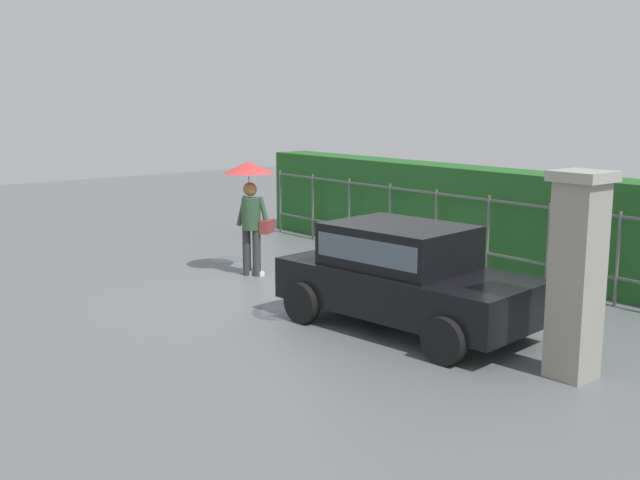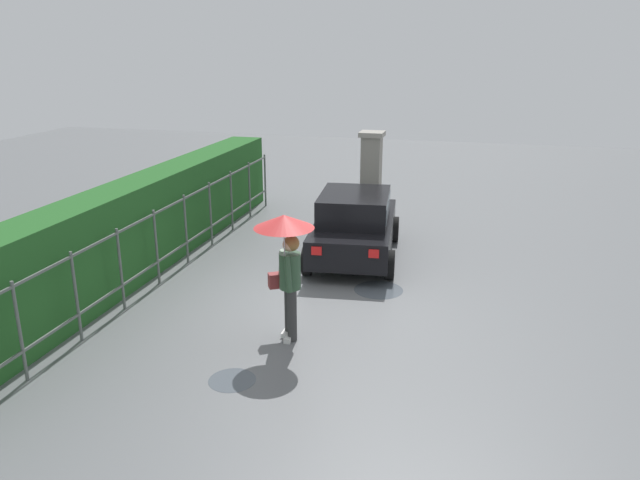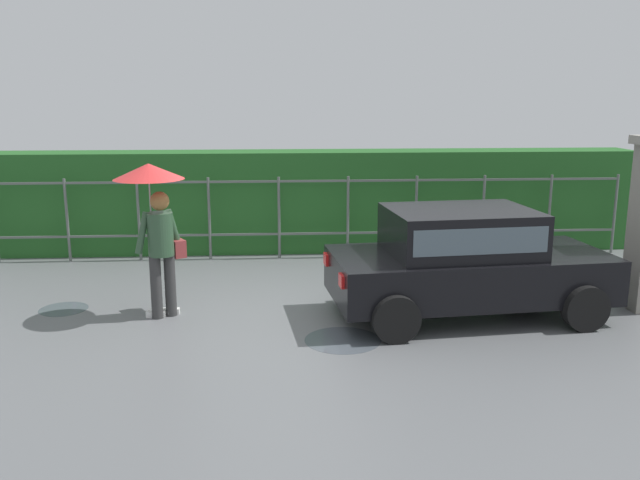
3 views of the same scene
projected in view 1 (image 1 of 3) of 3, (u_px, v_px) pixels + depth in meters
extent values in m
plane|color=slate|center=(300.00, 294.00, 12.78)|extent=(40.00, 40.00, 0.00)
cube|color=black|center=(407.00, 289.00, 10.74)|extent=(3.85, 2.01, 0.60)
cube|color=black|center=(399.00, 246.00, 10.73)|extent=(2.04, 1.63, 0.60)
cube|color=#4C5B66|center=(399.00, 244.00, 10.73)|extent=(1.89, 1.63, 0.33)
cylinder|color=black|center=(516.00, 314.00, 10.51)|extent=(0.62, 0.24, 0.60)
cylinder|color=black|center=(444.00, 341.00, 9.34)|extent=(0.62, 0.24, 0.60)
cylinder|color=black|center=(378.00, 283.00, 12.24)|extent=(0.62, 0.24, 0.60)
cylinder|color=black|center=(302.00, 303.00, 11.07)|extent=(0.62, 0.24, 0.60)
cube|color=red|center=(338.00, 254.00, 12.38)|extent=(0.08, 0.21, 0.16)
cube|color=red|center=(288.00, 264.00, 11.61)|extent=(0.08, 0.21, 0.16)
cylinder|color=#333333|center=(247.00, 252.00, 14.06)|extent=(0.15, 0.15, 0.86)
cylinder|color=#333333|center=(257.00, 253.00, 13.99)|extent=(0.15, 0.15, 0.86)
cube|color=white|center=(248.00, 272.00, 14.19)|extent=(0.26, 0.10, 0.08)
cube|color=white|center=(258.00, 273.00, 14.12)|extent=(0.26, 0.10, 0.08)
cylinder|color=#2D4C33|center=(251.00, 214.00, 13.90)|extent=(0.34, 0.34, 0.58)
sphere|color=#DBAD89|center=(251.00, 190.00, 13.82)|extent=(0.22, 0.22, 0.22)
sphere|color=olive|center=(250.00, 189.00, 13.79)|extent=(0.25, 0.25, 0.25)
cylinder|color=#2D4C33|center=(242.00, 211.00, 14.04)|extent=(0.24, 0.19, 0.56)
cylinder|color=#2D4C33|center=(264.00, 212.00, 13.89)|extent=(0.24, 0.19, 0.56)
cylinder|color=#B2B2B7|center=(249.00, 194.00, 13.95)|extent=(0.02, 0.02, 0.77)
cone|color=red|center=(249.00, 167.00, 13.86)|extent=(0.93, 0.93, 0.21)
cube|color=maroon|center=(267.00, 226.00, 13.96)|extent=(0.31, 0.37, 0.24)
cube|color=gray|center=(577.00, 282.00, 8.75)|extent=(0.48, 0.48, 2.30)
cube|color=#9E998E|center=(583.00, 176.00, 8.53)|extent=(0.60, 0.60, 0.12)
cylinder|color=#59605B|center=(280.00, 201.00, 18.61)|extent=(0.05, 0.05, 1.50)
cylinder|color=#59605B|center=(313.00, 207.00, 17.65)|extent=(0.05, 0.05, 1.50)
cylinder|color=#59605B|center=(349.00, 213.00, 16.69)|extent=(0.05, 0.05, 1.50)
cylinder|color=#59605B|center=(390.00, 220.00, 15.73)|extent=(0.05, 0.05, 1.50)
cylinder|color=#59605B|center=(435.00, 228.00, 14.77)|extent=(0.05, 0.05, 1.50)
cylinder|color=#59605B|center=(488.00, 237.00, 13.81)|extent=(0.05, 0.05, 1.50)
cylinder|color=#59605B|center=(548.00, 247.00, 12.86)|extent=(0.05, 0.05, 1.50)
cylinder|color=#59605B|center=(617.00, 259.00, 11.90)|extent=(0.05, 0.05, 1.50)
cube|color=#59605B|center=(462.00, 197.00, 14.17)|extent=(11.35, 0.03, 0.04)
cube|color=#59605B|center=(460.00, 248.00, 14.35)|extent=(11.35, 0.03, 0.04)
cube|color=#235B23|center=(485.00, 218.00, 14.70)|extent=(12.35, 0.90, 1.90)
cylinder|color=#4C545B|center=(282.00, 312.00, 11.68)|extent=(0.95, 0.95, 0.00)
cylinder|color=#4C545B|center=(228.00, 259.00, 15.49)|extent=(0.67, 0.67, 0.00)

